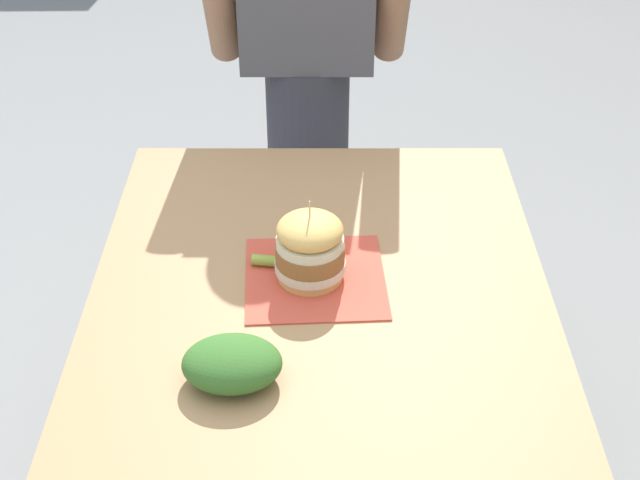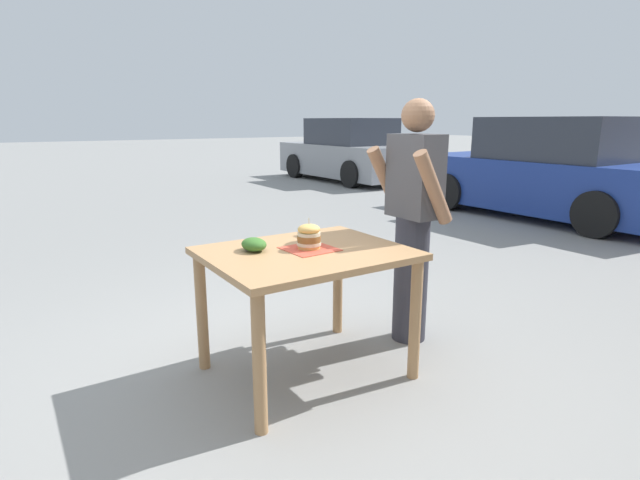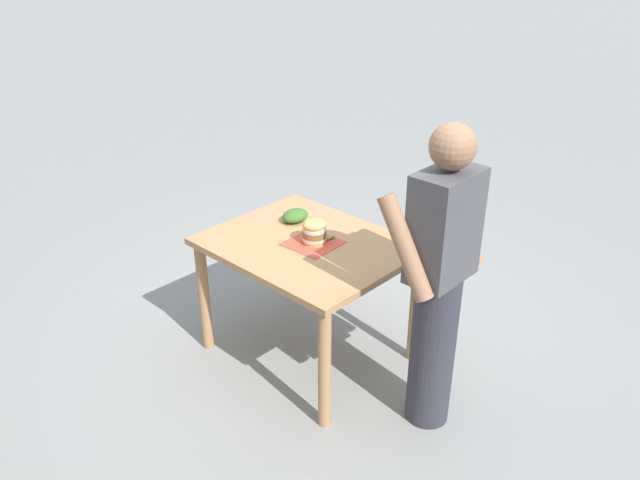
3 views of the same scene
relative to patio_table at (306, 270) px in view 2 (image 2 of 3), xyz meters
name	(u,v)px [view 2 (image 2 of 3)]	position (x,y,z in m)	size (l,w,h in m)	color
ground_plane	(307,372)	(0.00, 0.00, -0.67)	(80.00, 80.00, 0.00)	gray
patio_table	(306,270)	(0.00, 0.00, 0.00)	(0.94, 1.16, 0.80)	tan
serving_paper	(310,249)	(-0.01, 0.03, 0.12)	(0.29, 0.29, 0.00)	#D64C38
sandwich	(309,236)	(-0.02, 0.03, 0.20)	(0.15, 0.15, 0.19)	#E5B25B
pickle_spear	(307,243)	(-0.10, 0.07, 0.14)	(0.02, 0.02, 0.08)	#8EA83D
side_salad	(254,244)	(-0.16, -0.26, 0.16)	(0.18, 0.14, 0.08)	#386B28
diner_across_table	(413,219)	(-0.04, 0.89, 0.21)	(0.55, 0.35, 1.69)	#33333D
parked_car_near_curb	(548,173)	(-2.35, 6.01, 0.05)	(4.23, 1.90, 1.60)	navy
parked_car_mid_block	(348,153)	(-8.25, 6.28, 0.05)	(4.21, 1.86, 1.60)	gray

